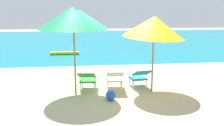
{
  "coord_description": "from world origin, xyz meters",
  "views": [
    {
      "loc": [
        -0.95,
        -7.79,
        2.54
      ],
      "look_at": [
        0.0,
        0.26,
        0.75
      ],
      "focal_mm": 39.67,
      "sensor_mm": 36.0,
      "label": 1
    }
  ],
  "objects": [
    {
      "name": "lounge_chair_right",
      "position": [
        0.85,
        -0.21,
        0.4
      ],
      "size": [
        0.64,
        0.93,
        0.68
      ],
      "color": "teal",
      "rests_on": "ground_plane"
    },
    {
      "name": "lounge_chair_center",
      "position": [
        0.02,
        -0.3,
        0.4
      ],
      "size": [
        0.61,
        0.92,
        0.68
      ],
      "color": "silver",
      "rests_on": "ground_plane"
    },
    {
      "name": "ocean_band",
      "position": [
        0.0,
        12.17,
        0.0
      ],
      "size": [
        40.0,
        18.0,
        0.01
      ],
      "primitive_type": "cube",
      "color": "teal",
      "rests_on": "ground_plane"
    },
    {
      "name": "beach_umbrella_left",
      "position": [
        -1.21,
        -0.6,
        2.29
      ],
      "size": [
        2.77,
        2.77,
        2.63
      ],
      "color": "olive",
      "rests_on": "ground_plane"
    },
    {
      "name": "lounge_chair_left",
      "position": [
        -0.84,
        -0.3,
        0.4
      ],
      "size": [
        0.65,
        0.94,
        0.68
      ],
      "color": "#338E3D",
      "rests_on": "ground_plane"
    },
    {
      "name": "swim_buoy",
      "position": [
        -1.99,
        6.1,
        0.1
      ],
      "size": [
        1.6,
        0.18,
        0.18
      ],
      "primitive_type": "cylinder",
      "rotation": [
        0.0,
        1.57,
        0.0
      ],
      "color": "yellow",
      "rests_on": "ocean_band"
    },
    {
      "name": "ground_plane",
      "position": [
        0.0,
        4.0,
        0.0
      ],
      "size": [
        40.0,
        40.0,
        0.0
      ],
      "primitive_type": "plane",
      "color": "#CCB78E"
    },
    {
      "name": "beach_ball",
      "position": [
        -0.21,
        -1.22,
        0.14
      ],
      "size": [
        0.29,
        0.29,
        0.29
      ],
      "primitive_type": "sphere",
      "color": "blue",
      "rests_on": "ground_plane"
    },
    {
      "name": "beach_umbrella_right",
      "position": [
        1.14,
        -0.64,
        2.01
      ],
      "size": [
        2.59,
        2.58,
        2.39
      ],
      "color": "olive",
      "rests_on": "ground_plane"
    }
  ]
}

